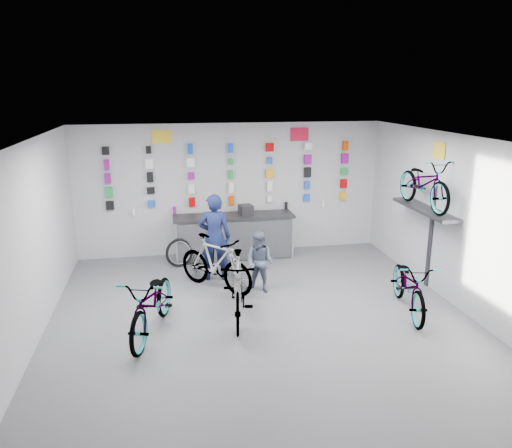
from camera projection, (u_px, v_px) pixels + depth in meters
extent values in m
plane|color=#515156|center=(265.00, 328.00, 8.07)|extent=(8.00, 8.00, 0.00)
plane|color=white|center=(266.00, 142.00, 7.27)|extent=(8.00, 8.00, 0.00)
plane|color=silver|center=(231.00, 189.00, 11.46)|extent=(7.00, 0.00, 7.00)
plane|color=silver|center=(368.00, 389.00, 3.88)|extent=(7.00, 0.00, 7.00)
plane|color=silver|center=(24.00, 253.00, 7.06)|extent=(0.00, 8.00, 8.00)
plane|color=silver|center=(472.00, 228.00, 8.28)|extent=(0.00, 8.00, 8.00)
cube|color=black|center=(234.00, 238.00, 11.31)|extent=(2.60, 0.60, 0.90)
cube|color=silver|center=(236.00, 241.00, 11.02)|extent=(2.60, 0.02, 0.90)
cube|color=silver|center=(177.00, 244.00, 10.79)|extent=(0.04, 0.04, 0.96)
cube|color=silver|center=(293.00, 238.00, 11.25)|extent=(0.04, 0.04, 0.96)
cube|color=black|center=(234.00, 216.00, 11.18)|extent=(2.70, 0.66, 0.06)
cube|color=black|center=(110.00, 205.00, 10.99)|extent=(0.17, 0.06, 0.20)
cube|color=blue|center=(152.00, 204.00, 11.15)|extent=(0.17, 0.06, 0.14)
cube|color=#BB0305|center=(192.00, 202.00, 11.30)|extent=(0.14, 0.06, 0.20)
cube|color=#FB4700|center=(231.00, 200.00, 11.46)|extent=(0.11, 0.06, 0.21)
cube|color=white|center=(270.00, 199.00, 11.62)|extent=(0.11, 0.06, 0.14)
cube|color=blue|center=(307.00, 197.00, 11.78)|extent=(0.14, 0.06, 0.17)
cube|color=#F5A418|center=(343.00, 196.00, 11.94)|extent=(0.14, 0.06, 0.20)
cube|color=green|center=(109.00, 192.00, 10.91)|extent=(0.15, 0.06, 0.22)
cube|color=black|center=(151.00, 190.00, 11.07)|extent=(0.17, 0.06, 0.14)
cube|color=white|center=(192.00, 189.00, 11.22)|extent=(0.14, 0.06, 0.20)
cube|color=white|center=(231.00, 188.00, 11.38)|extent=(0.12, 0.06, 0.23)
cube|color=white|center=(270.00, 186.00, 11.54)|extent=(0.12, 0.06, 0.23)
cube|color=blue|center=(307.00, 185.00, 11.70)|extent=(0.12, 0.06, 0.19)
cube|color=#BB0305|center=(344.00, 184.00, 11.86)|extent=(0.16, 0.06, 0.20)
cube|color=#94118A|center=(108.00, 178.00, 10.83)|extent=(0.12, 0.06, 0.22)
cube|color=black|center=(150.00, 177.00, 10.99)|extent=(0.13, 0.06, 0.22)
cube|color=#94118A|center=(191.00, 176.00, 11.15)|extent=(0.14, 0.06, 0.16)
cube|color=green|center=(231.00, 175.00, 11.30)|extent=(0.10, 0.06, 0.20)
cube|color=#F5A418|center=(270.00, 173.00, 11.46)|extent=(0.17, 0.06, 0.19)
cube|color=black|center=(307.00, 172.00, 11.62)|extent=(0.17, 0.06, 0.23)
cube|color=green|center=(344.00, 171.00, 11.78)|extent=(0.17, 0.06, 0.14)
cube|color=#94118A|center=(107.00, 165.00, 10.75)|extent=(0.11, 0.06, 0.23)
cube|color=white|center=(149.00, 164.00, 10.91)|extent=(0.18, 0.06, 0.22)
cube|color=white|center=(191.00, 162.00, 11.07)|extent=(0.18, 0.06, 0.21)
cube|color=green|center=(231.00, 161.00, 11.22)|extent=(0.09, 0.06, 0.14)
cube|color=blue|center=(270.00, 160.00, 11.38)|extent=(0.11, 0.06, 0.15)
cube|color=#94118A|center=(308.00, 159.00, 11.54)|extent=(0.17, 0.06, 0.21)
cube|color=#94118A|center=(345.00, 158.00, 11.70)|extent=(0.17, 0.06, 0.23)
cube|color=black|center=(106.00, 151.00, 10.67)|extent=(0.15, 0.06, 0.17)
cube|color=black|center=(148.00, 150.00, 10.83)|extent=(0.11, 0.06, 0.16)
cube|color=blue|center=(190.00, 149.00, 10.99)|extent=(0.11, 0.06, 0.24)
cube|color=blue|center=(231.00, 148.00, 11.14)|extent=(0.11, 0.06, 0.21)
cube|color=#BB0305|center=(270.00, 147.00, 11.30)|extent=(0.17, 0.06, 0.19)
cube|color=white|center=(308.00, 146.00, 11.46)|extent=(0.17, 0.06, 0.15)
cube|color=#FB4700|center=(345.00, 146.00, 11.62)|extent=(0.12, 0.06, 0.22)
cylinder|color=white|center=(134.00, 212.00, 11.10)|extent=(0.07, 0.07, 0.16)
cylinder|color=#94118A|center=(175.00, 210.00, 11.26)|extent=(0.07, 0.07, 0.16)
cylinder|color=#94118A|center=(249.00, 207.00, 11.56)|extent=(0.07, 0.07, 0.16)
cylinder|color=black|center=(286.00, 205.00, 11.72)|extent=(0.07, 0.07, 0.16)
cylinder|color=white|center=(323.00, 204.00, 11.87)|extent=(0.07, 0.07, 0.16)
cube|color=#333338|center=(424.00, 209.00, 9.37)|extent=(0.38, 1.90, 0.06)
cube|color=#333338|center=(431.00, 237.00, 9.55)|extent=(0.04, 0.10, 2.00)
cube|color=yellow|center=(162.00, 137.00, 10.86)|extent=(0.42, 0.02, 0.30)
cube|color=red|center=(299.00, 134.00, 11.40)|extent=(0.42, 0.02, 0.30)
cube|color=yellow|center=(439.00, 150.00, 9.11)|extent=(0.02, 0.40, 0.30)
imported|color=gray|center=(152.00, 303.00, 7.76)|extent=(1.21, 2.09, 1.04)
imported|color=gray|center=(238.00, 288.00, 8.24)|extent=(0.81, 1.92, 1.12)
imported|color=gray|center=(409.00, 285.00, 8.54)|extent=(1.01, 1.96, 0.98)
imported|color=gray|center=(216.00, 263.00, 9.48)|extent=(1.56, 1.66, 1.07)
imported|color=gray|center=(424.00, 183.00, 9.23)|extent=(0.63, 1.80, 0.95)
imported|color=#131C47|center=(215.00, 237.00, 9.91)|extent=(0.70, 0.52, 1.77)
imported|color=#515B73|center=(260.00, 262.00, 9.37)|extent=(0.72, 0.69, 1.17)
torus|color=black|center=(179.00, 253.00, 10.77)|extent=(0.64, 0.35, 0.63)
torus|color=silver|center=(179.00, 253.00, 10.77)|extent=(0.51, 0.26, 0.51)
cube|color=black|center=(246.00, 210.00, 11.19)|extent=(0.33, 0.35, 0.22)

